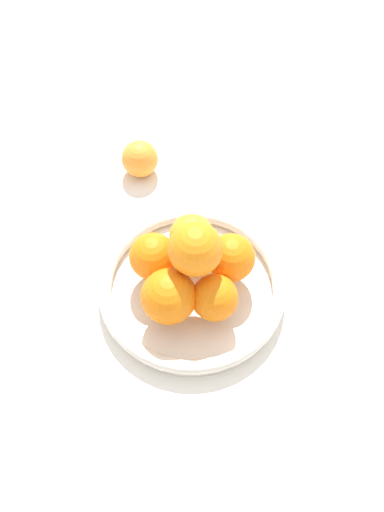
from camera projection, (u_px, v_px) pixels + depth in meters
ground_plane at (192, 292)px, 0.80m from camera, size 4.00×4.00×0.00m
fruit_bowl at (192, 286)px, 0.79m from camera, size 0.29×0.29×0.04m
orange_pile at (191, 266)px, 0.73m from camera, size 0.19×0.19×0.14m
stray_orange at (140, 159)px, 0.92m from camera, size 0.07×0.07×0.07m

